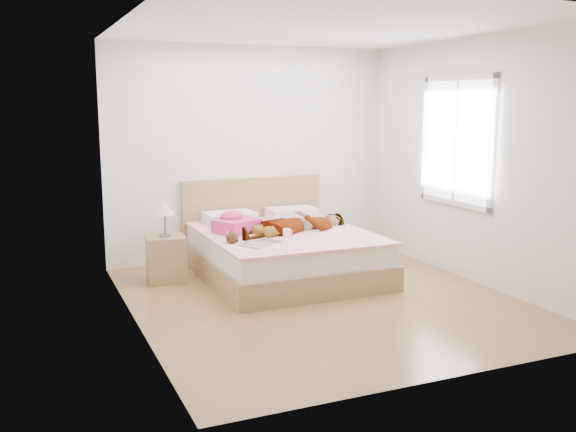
# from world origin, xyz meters

# --- Properties ---
(ground) EXTENTS (4.00, 4.00, 0.00)m
(ground) POSITION_xyz_m (0.00, 0.00, 0.00)
(ground) COLOR #55371A
(ground) RESTS_ON ground
(woman) EXTENTS (1.57, 0.89, 0.20)m
(woman) POSITION_xyz_m (0.11, 0.96, 0.61)
(woman) COLOR white
(woman) RESTS_ON bed
(hair) EXTENTS (0.60, 0.67, 0.08)m
(hair) POSITION_xyz_m (-0.46, 1.41, 0.55)
(hair) COLOR black
(hair) RESTS_ON bed
(phone) EXTENTS (0.06, 0.10, 0.05)m
(phone) POSITION_xyz_m (-0.39, 1.36, 0.69)
(phone) COLOR silver
(phone) RESTS_ON bed
(room_shell) EXTENTS (4.00, 4.00, 4.00)m
(room_shell) POSITION_xyz_m (1.77, 0.30, 1.50)
(room_shell) COLOR white
(room_shell) RESTS_ON ground
(bed) EXTENTS (1.80, 2.08, 1.00)m
(bed) POSITION_xyz_m (0.00, 1.04, 0.28)
(bed) COLOR brown
(bed) RESTS_ON ground
(towel) EXTENTS (0.57, 0.53, 0.24)m
(towel) POSITION_xyz_m (-0.50, 1.13, 0.61)
(towel) COLOR #F74394
(towel) RESTS_ON bed
(magazine) EXTENTS (0.52, 0.47, 0.03)m
(magazine) POSITION_xyz_m (-0.45, 0.45, 0.52)
(magazine) COLOR white
(magazine) RESTS_ON bed
(coffee_mug) EXTENTS (0.12, 0.09, 0.09)m
(coffee_mug) POSITION_xyz_m (-0.09, 0.67, 0.56)
(coffee_mug) COLOR white
(coffee_mug) RESTS_ON bed
(plush_toy) EXTENTS (0.16, 0.22, 0.11)m
(plush_toy) POSITION_xyz_m (-0.71, 0.63, 0.57)
(plush_toy) COLOR #321E0E
(plush_toy) RESTS_ON bed
(nightstand) EXTENTS (0.45, 0.41, 0.88)m
(nightstand) POSITION_xyz_m (-1.26, 1.26, 0.29)
(nightstand) COLOR brown
(nightstand) RESTS_ON ground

